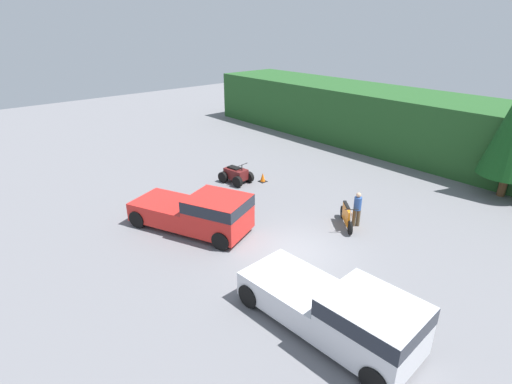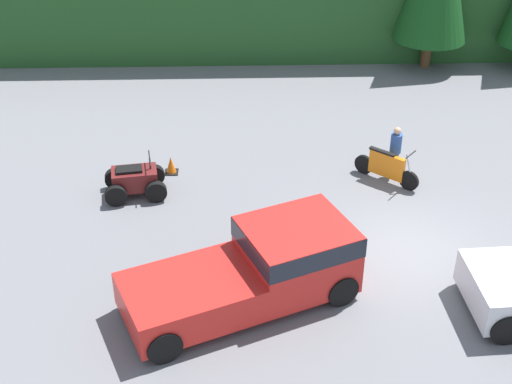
{
  "view_description": "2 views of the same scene",
  "coord_description": "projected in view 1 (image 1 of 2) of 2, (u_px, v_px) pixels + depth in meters",
  "views": [
    {
      "loc": [
        9.67,
        -10.29,
        8.8
      ],
      "look_at": [
        -4.01,
        1.54,
        0.95
      ],
      "focal_mm": 28.0,
      "sensor_mm": 36.0,
      "label": 1
    },
    {
      "loc": [
        -4.52,
        -15.03,
        11.36
      ],
      "look_at": [
        -4.01,
        1.54,
        0.95
      ],
      "focal_mm": 50.0,
      "sensor_mm": 36.0,
      "label": 2
    }
  ],
  "objects": [
    {
      "name": "rider_person",
      "position": [
        357.0,
        208.0,
        18.15
      ],
      "size": [
        0.48,
        0.48,
        1.66
      ],
      "rotation": [
        0.0,
        0.0,
        -0.69
      ],
      "color": "brown",
      "rests_on": "ground_plane"
    },
    {
      "name": "pickup_truck_second",
      "position": [
        342.0,
        311.0,
        11.67
      ],
      "size": [
        5.84,
        2.53,
        1.8
      ],
      "rotation": [
        0.0,
        0.0,
        0.05
      ],
      "color": "silver",
      "rests_on": "ground_plane"
    },
    {
      "name": "pickup_truck_red",
      "position": [
        200.0,
        211.0,
        17.72
      ],
      "size": [
        5.9,
        4.13,
        1.8
      ],
      "rotation": [
        0.0,
        0.0,
        0.4
      ],
      "color": "red",
      "rests_on": "ground_plane"
    },
    {
      "name": "traffic_cone",
      "position": [
        263.0,
        178.0,
        23.42
      ],
      "size": [
        0.42,
        0.42,
        0.55
      ],
      "color": "black",
      "rests_on": "ground_plane"
    },
    {
      "name": "ground_plane",
      "position": [
        292.0,
        252.0,
        16.39
      ],
      "size": [
        80.0,
        80.0,
        0.0
      ],
      "primitive_type": "plane",
      "color": "slate"
    },
    {
      "name": "quad_atv",
      "position": [
        236.0,
        175.0,
        23.26
      ],
      "size": [
        1.95,
        1.45,
        1.2
      ],
      "rotation": [
        0.0,
        0.0,
        0.15
      ],
      "color": "black",
      "rests_on": "ground_plane"
    },
    {
      "name": "hillside_backdrop",
      "position": [
        471.0,
        136.0,
        25.18
      ],
      "size": [
        44.0,
        6.0,
        4.07
      ],
      "color": "#235123",
      "rests_on": "ground_plane"
    },
    {
      "name": "dirt_bike",
      "position": [
        347.0,
        216.0,
        18.31
      ],
      "size": [
        1.73,
        1.49,
        1.21
      ],
      "rotation": [
        0.0,
        0.0,
        -0.7
      ],
      "color": "black",
      "rests_on": "ground_plane"
    }
  ]
}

